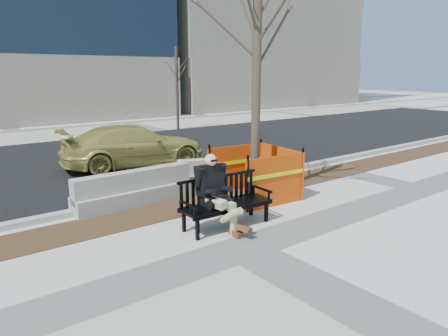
{
  "coord_description": "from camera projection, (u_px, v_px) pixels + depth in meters",
  "views": [
    {
      "loc": [
        -4.36,
        -5.14,
        3.03
      ],
      "look_at": [
        0.82,
        1.59,
        1.04
      ],
      "focal_mm": 32.97,
      "sensor_mm": 36.0,
      "label": 1
    }
  ],
  "objects": [
    {
      "name": "sedan",
      "position": [
        135.0,
        166.0,
        13.6
      ],
      "size": [
        4.89,
        2.55,
        1.35
      ],
      "primitive_type": "imported",
      "rotation": [
        0.0,
        0.0,
        1.43
      ],
      "color": "#A99D48",
      "rests_on": "ground"
    },
    {
      "name": "bench",
      "position": [
        226.0,
        226.0,
        8.26
      ],
      "size": [
        1.94,
        0.77,
        1.02
      ],
      "primitive_type": null,
      "rotation": [
        0.0,
        0.0,
        -0.04
      ],
      "color": "black",
      "rests_on": "ground"
    },
    {
      "name": "seated_man",
      "position": [
        214.0,
        228.0,
        8.16
      ],
      "size": [
        0.7,
        1.11,
        1.51
      ],
      "primitive_type": null,
      "rotation": [
        0.0,
        0.0,
        -0.04
      ],
      "color": "black",
      "rests_on": "ground"
    },
    {
      "name": "tree_fence",
      "position": [
        254.0,
        197.0,
        10.19
      ],
      "size": [
        2.78,
        2.78,
        6.45
      ],
      "primitive_type": null,
      "rotation": [
        0.0,
        0.0,
        -0.08
      ],
      "color": "#E73B09",
      "rests_on": "ground"
    },
    {
      "name": "asphalt_street",
      "position": [
        76.0,
        163.0,
        14.03
      ],
      "size": [
        60.0,
        10.4,
        0.01
      ],
      "primitive_type": "cube",
      "color": "black",
      "rests_on": "ground"
    },
    {
      "name": "jersey_barrier_left",
      "position": [
        135.0,
        204.0,
        9.64
      ],
      "size": [
        2.9,
        0.65,
        0.83
      ],
      "primitive_type": null,
      "rotation": [
        0.0,
        0.0,
        0.03
      ],
      "color": "#9B9991",
      "rests_on": "ground"
    },
    {
      "name": "curb",
      "position": [
        148.0,
        198.0,
        9.97
      ],
      "size": [
        60.0,
        0.25,
        0.12
      ],
      "primitive_type": "cube",
      "color": "#9E9B93",
      "rests_on": "ground"
    },
    {
      "name": "ground",
      "position": [
        242.0,
        248.0,
        7.24
      ],
      "size": [
        120.0,
        120.0,
        0.0
      ],
      "primitive_type": "plane",
      "color": "beige",
      "rests_on": "ground"
    },
    {
      "name": "jersey_barrier_right",
      "position": [
        226.0,
        184.0,
        11.35
      ],
      "size": [
        2.67,
        1.46,
        0.76
      ],
      "primitive_type": null,
      "rotation": [
        0.0,
        0.0,
        -0.37
      ],
      "color": "#9D9A93",
      "rests_on": "ground"
    },
    {
      "name": "far_tree_right",
      "position": [
        178.0,
        129.0,
        22.37
      ],
      "size": [
        1.96,
        1.96,
        4.68
      ],
      "primitive_type": null,
      "rotation": [
        0.0,
        0.0,
        -0.14
      ],
      "color": "#3F3128",
      "rests_on": "ground"
    },
    {
      "name": "mulch_strip",
      "position": [
        168.0,
        210.0,
        9.25
      ],
      "size": [
        40.0,
        1.2,
        0.02
      ],
      "primitive_type": "cube",
      "color": "#47301C",
      "rests_on": "ground"
    }
  ]
}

